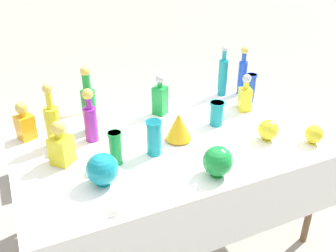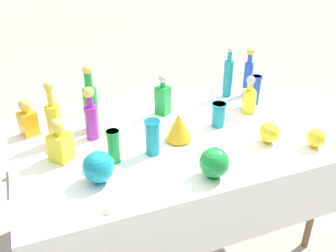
% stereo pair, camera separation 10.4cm
% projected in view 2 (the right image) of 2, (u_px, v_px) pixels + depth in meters
% --- Properties ---
extents(ground_plane, '(40.00, 40.00, 0.00)m').
position_uv_depth(ground_plane, '(168.00, 232.00, 2.67)').
color(ground_plane, '#A0998C').
extents(display_table, '(1.84, 1.13, 0.76)m').
position_uv_depth(display_table, '(171.00, 152.00, 2.29)').
color(display_table, white).
rests_on(display_table, ground).
extents(tall_bottle_0, '(0.09, 0.09, 0.43)m').
position_uv_depth(tall_bottle_0, '(91.00, 104.00, 2.34)').
color(tall_bottle_0, '#198C38').
rests_on(tall_bottle_0, display_table).
extents(tall_bottle_1, '(0.09, 0.09, 0.40)m').
position_uv_depth(tall_bottle_1, '(54.00, 121.00, 2.19)').
color(tall_bottle_1, yellow).
rests_on(tall_bottle_1, display_table).
extents(tall_bottle_2, '(0.06, 0.06, 0.37)m').
position_uv_depth(tall_bottle_2, '(248.00, 75.00, 2.83)').
color(tall_bottle_2, blue).
rests_on(tall_bottle_2, display_table).
extents(tall_bottle_3, '(0.08, 0.08, 0.34)m').
position_uv_depth(tall_bottle_3, '(91.00, 116.00, 2.26)').
color(tall_bottle_3, purple).
rests_on(tall_bottle_3, display_table).
extents(tall_bottle_4, '(0.07, 0.07, 0.38)m').
position_uv_depth(tall_bottle_4, '(228.00, 76.00, 2.81)').
color(tall_bottle_4, teal).
rests_on(tall_bottle_4, display_table).
extents(square_decanter_0, '(0.15, 0.15, 0.26)m').
position_uv_depth(square_decanter_0, '(60.00, 142.00, 2.06)').
color(square_decanter_0, yellow).
rests_on(square_decanter_0, display_table).
extents(square_decanter_1, '(0.10, 0.10, 0.27)m').
position_uv_depth(square_decanter_1, '(249.00, 97.00, 2.59)').
color(square_decanter_1, yellow).
rests_on(square_decanter_1, display_table).
extents(square_decanter_2, '(0.12, 0.12, 0.25)m').
position_uv_depth(square_decanter_2, '(27.00, 119.00, 2.31)').
color(square_decanter_2, orange).
rests_on(square_decanter_2, display_table).
extents(square_decanter_3, '(0.12, 0.12, 0.29)m').
position_uv_depth(square_decanter_3, '(163.00, 97.00, 2.57)').
color(square_decanter_3, '#198C38').
rests_on(square_decanter_3, display_table).
extents(slender_vase_0, '(0.09, 0.09, 0.21)m').
position_uv_depth(slender_vase_0, '(153.00, 136.00, 2.12)').
color(slender_vase_0, teal).
rests_on(slender_vase_0, display_table).
extents(slender_vase_1, '(0.08, 0.08, 0.19)m').
position_uv_depth(slender_vase_1, '(113.00, 145.00, 2.05)').
color(slender_vase_1, '#198C38').
rests_on(slender_vase_1, display_table).
extents(slender_vase_2, '(0.08, 0.08, 0.22)m').
position_uv_depth(slender_vase_2, '(255.00, 89.00, 2.71)').
color(slender_vase_2, blue).
rests_on(slender_vase_2, display_table).
extents(slender_vase_3, '(0.10, 0.10, 0.16)m').
position_uv_depth(slender_vase_3, '(219.00, 114.00, 2.42)').
color(slender_vase_3, teal).
rests_on(slender_vase_3, display_table).
extents(fluted_vase_0, '(0.16, 0.16, 0.18)m').
position_uv_depth(fluted_vase_0, '(179.00, 126.00, 2.26)').
color(fluted_vase_0, orange).
rests_on(fluted_vase_0, display_table).
extents(round_bowl_0, '(0.17, 0.17, 0.17)m').
position_uv_depth(round_bowl_0, '(98.00, 167.00, 1.89)').
color(round_bowl_0, teal).
rests_on(round_bowl_0, display_table).
extents(round_bowl_1, '(0.16, 0.16, 0.17)m').
position_uv_depth(round_bowl_1, '(214.00, 163.00, 1.93)').
color(round_bowl_1, '#198C38').
rests_on(round_bowl_1, display_table).
extents(round_bowl_2, '(0.13, 0.13, 0.13)m').
position_uv_depth(round_bowl_2, '(269.00, 132.00, 2.25)').
color(round_bowl_2, yellow).
rests_on(round_bowl_2, display_table).
extents(round_bowl_3, '(0.11, 0.11, 0.12)m').
position_uv_depth(round_bowl_3, '(316.00, 138.00, 2.20)').
color(round_bowl_3, yellow).
rests_on(round_bowl_3, display_table).
extents(price_tag_left, '(0.05, 0.02, 0.03)m').
position_uv_depth(price_tag_left, '(106.00, 212.00, 1.71)').
color(price_tag_left, white).
rests_on(price_tag_left, display_table).
extents(price_tag_center, '(0.06, 0.03, 0.04)m').
position_uv_depth(price_tag_center, '(188.00, 190.00, 1.85)').
color(price_tag_center, white).
rests_on(price_tag_center, display_table).
extents(cardboard_box_behind_left, '(0.55, 0.41, 0.43)m').
position_uv_depth(cardboard_box_behind_left, '(71.00, 149.00, 3.31)').
color(cardboard_box_behind_left, tan).
rests_on(cardboard_box_behind_left, ground).
extents(cardboard_box_behind_right, '(0.41, 0.43, 0.46)m').
position_uv_depth(cardboard_box_behind_right, '(86.00, 144.00, 3.37)').
color(cardboard_box_behind_right, tan).
rests_on(cardboard_box_behind_right, ground).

